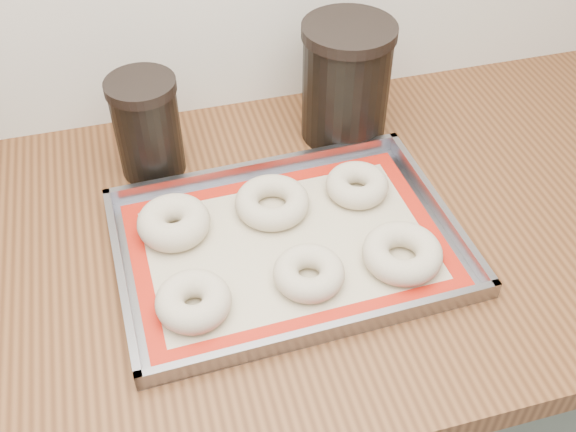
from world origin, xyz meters
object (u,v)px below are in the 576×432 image
object	(u,v)px
bagel_front_mid	(309,273)
bagel_back_left	(174,222)
bagel_back_right	(357,185)
canister_right	(346,82)
bagel_front_right	(402,253)
canister_mid	(147,127)
baking_tray	(288,244)
bagel_front_left	(193,301)
bagel_back_mid	(272,202)

from	to	relation	value
bagel_front_mid	bagel_back_left	world-z (taller)	bagel_back_left
bagel_back_right	canister_right	xyz separation A→B (m)	(0.03, 0.15, 0.08)
bagel_front_right	canister_mid	size ratio (longest dim) A/B	0.68
bagel_front_right	bagel_back_left	bearing A→B (deg)	154.31
baking_tray	bagel_front_right	world-z (taller)	bagel_front_right
bagel_front_right	bagel_front_left	bearing A→B (deg)	-178.48
bagel_front_right	baking_tray	bearing A→B (deg)	152.76
canister_mid	canister_right	xyz separation A→B (m)	(0.31, 0.01, 0.02)
bagel_front_right	bagel_back_left	distance (m)	0.31
baking_tray	bagel_back_left	xyz separation A→B (m)	(-0.15, 0.07, 0.02)
bagel_front_right	bagel_back_right	size ratio (longest dim) A/B	1.15
bagel_back_left	canister_right	distance (m)	0.35
bagel_front_left	baking_tray	bearing A→B (deg)	28.71
baking_tray	bagel_front_left	world-z (taller)	bagel_front_left
bagel_front_left	canister_right	world-z (taller)	canister_right
bagel_back_left	bagel_front_mid	bearing A→B (deg)	-41.31
bagel_front_left	bagel_back_right	distance (m)	0.31
bagel_front_left	bagel_back_mid	distance (m)	0.20
baking_tray	bagel_front_right	xyz separation A→B (m)	(0.14, -0.07, 0.02)
bagel_front_right	canister_right	xyz separation A→B (m)	(0.02, 0.30, 0.07)
bagel_front_left	canister_right	xyz separation A→B (m)	(0.30, 0.31, 0.07)
canister_right	bagel_back_mid	bearing A→B (deg)	-135.55
bagel_front_mid	bagel_back_mid	distance (m)	0.14
bagel_front_left	bagel_front_mid	bearing A→B (deg)	3.02
bagel_front_left	bagel_back_mid	world-z (taller)	bagel_front_left
bagel_front_mid	canister_right	bearing A→B (deg)	63.67
bagel_front_left	canister_mid	xyz separation A→B (m)	(-0.01, 0.30, 0.06)
bagel_front_left	bagel_back_left	size ratio (longest dim) A/B	0.94
bagel_front_right	bagel_back_left	world-z (taller)	bagel_back_left
bagel_front_right	canister_right	distance (m)	0.31
bagel_back_right	canister_mid	world-z (taller)	canister_mid
bagel_back_left	canister_mid	bearing A→B (deg)	93.71
bagel_front_mid	bagel_back_mid	size ratio (longest dim) A/B	0.87
bagel_front_mid	baking_tray	bearing A→B (deg)	97.02
bagel_back_mid	bagel_front_left	bearing A→B (deg)	-132.73
bagel_front_left	canister_mid	distance (m)	0.30
bagel_front_mid	bagel_front_right	bearing A→B (deg)	-0.25
bagel_front_left	bagel_front_mid	distance (m)	0.15
baking_tray	canister_mid	xyz separation A→B (m)	(-0.16, 0.22, 0.07)
bagel_front_mid	bagel_front_right	xyz separation A→B (m)	(0.13, -0.00, 0.00)
bagel_back_left	bagel_back_mid	size ratio (longest dim) A/B	0.95
baking_tray	bagel_back_right	world-z (taller)	bagel_back_right
bagel_back_left	canister_mid	size ratio (longest dim) A/B	0.64
bagel_front_right	bagel_back_mid	bearing A→B (deg)	134.56
bagel_back_right	canister_right	world-z (taller)	canister_right
bagel_back_mid	canister_mid	size ratio (longest dim) A/B	0.68
bagel_front_right	canister_mid	xyz separation A→B (m)	(-0.29, 0.29, 0.06)
bagel_back_left	canister_right	size ratio (longest dim) A/B	0.52
canister_mid	baking_tray	bearing A→B (deg)	-54.74
bagel_front_mid	bagel_back_right	bearing A→B (deg)	51.05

